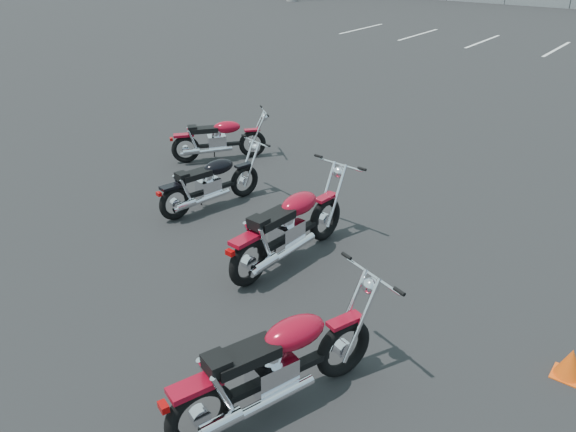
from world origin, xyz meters
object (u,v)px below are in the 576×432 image
Objects in this scene: motorcycle_rear_red at (290,227)px; motorcycle_front_red at (219,139)px; motorcycle_second_black at (211,183)px; motorcycle_third_red at (277,365)px.

motorcycle_front_red is at bearing 146.82° from motorcycle_rear_red.
motorcycle_rear_red is (2.07, -0.58, 0.08)m from motorcycle_second_black.
motorcycle_front_red is 0.88× the size of motorcycle_second_black.
motorcycle_front_red is 4.18m from motorcycle_rear_red.
motorcycle_rear_red is (3.50, -2.29, 0.09)m from motorcycle_front_red.
motorcycle_third_red is (5.05, -4.54, 0.08)m from motorcycle_front_red.
motorcycle_front_red is 0.74× the size of motorcycle_rear_red.
motorcycle_second_black is 4.59m from motorcycle_third_red.
motorcycle_third_red reaches higher than motorcycle_front_red.
motorcycle_front_red is at bearing 130.07° from motorcycle_second_black.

